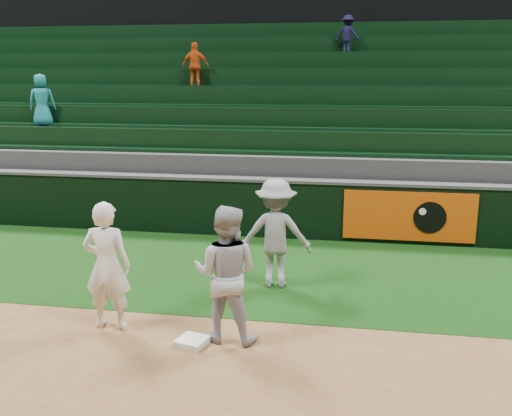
{
  "coord_description": "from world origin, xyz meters",
  "views": [
    {
      "loc": [
        1.83,
        -6.42,
        3.4
      ],
      "look_at": [
        0.35,
        2.3,
        1.3
      ],
      "focal_mm": 40.0,
      "sensor_mm": 36.0,
      "label": 1
    }
  ],
  "objects_px": {
    "first_base": "(192,341)",
    "base_coach": "(276,233)",
    "first_baseman": "(107,266)",
    "baserunner": "(226,274)"
  },
  "relations": [
    {
      "from": "first_base",
      "to": "base_coach",
      "type": "relative_size",
      "value": 0.2
    },
    {
      "from": "first_baseman",
      "to": "base_coach",
      "type": "bearing_deg",
      "value": -138.14
    },
    {
      "from": "first_base",
      "to": "first_baseman",
      "type": "height_order",
      "value": "first_baseman"
    },
    {
      "from": "baserunner",
      "to": "base_coach",
      "type": "height_order",
      "value": "baserunner"
    },
    {
      "from": "baserunner",
      "to": "base_coach",
      "type": "distance_m",
      "value": 2.02
    },
    {
      "from": "first_baseman",
      "to": "baserunner",
      "type": "relative_size",
      "value": 0.99
    },
    {
      "from": "first_base",
      "to": "first_baseman",
      "type": "bearing_deg",
      "value": 166.22
    },
    {
      "from": "baserunner",
      "to": "first_baseman",
      "type": "bearing_deg",
      "value": 1.78
    },
    {
      "from": "first_base",
      "to": "base_coach",
      "type": "height_order",
      "value": "base_coach"
    },
    {
      "from": "first_baseman",
      "to": "base_coach",
      "type": "height_order",
      "value": "base_coach"
    }
  ]
}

